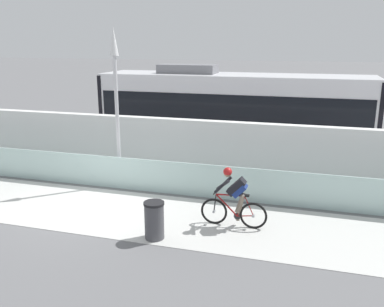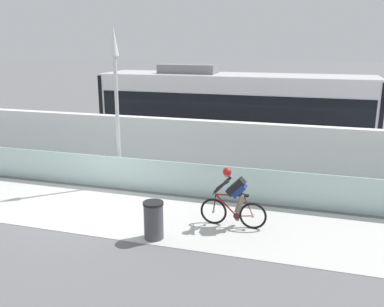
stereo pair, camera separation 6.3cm
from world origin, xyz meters
name	(u,v)px [view 2 (the right image)]	position (x,y,z in m)	size (l,w,h in m)	color
ground_plane	(82,207)	(0.00, 0.00, 0.00)	(200.00, 200.00, 0.00)	slate
bike_path_deck	(82,207)	(0.00, 0.00, 0.01)	(32.00, 3.20, 0.01)	silver
glass_parapet	(111,172)	(0.00, 1.85, 0.54)	(32.00, 0.05, 1.07)	silver
concrete_barrier_wall	(133,145)	(0.00, 3.65, 1.05)	(32.00, 0.36, 2.10)	white
tram_rail_near	(158,155)	(0.00, 6.13, 0.00)	(32.00, 0.08, 0.01)	#595654
tram_rail_far	(169,147)	(0.00, 7.57, 0.00)	(32.00, 0.08, 0.01)	#595654
tram	(234,112)	(3.13, 6.85, 1.89)	(11.06, 2.54, 3.81)	silver
cyclist_on_bike	(234,199)	(4.51, 0.00, 0.78)	(1.77, 0.58, 1.61)	black
lamp_post_antenna	(116,88)	(0.19, 2.15, 3.29)	(0.28, 0.28, 5.20)	gray
trash_bin	(154,220)	(2.77, -1.25, 0.48)	(0.51, 0.51, 0.96)	#47474C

